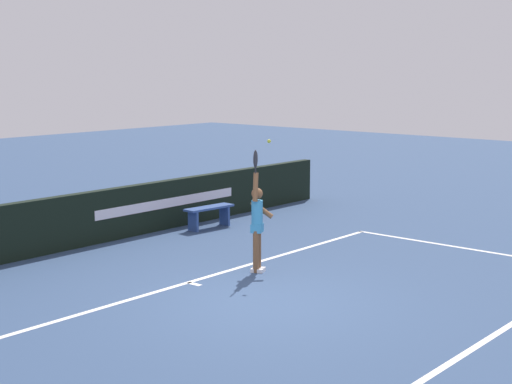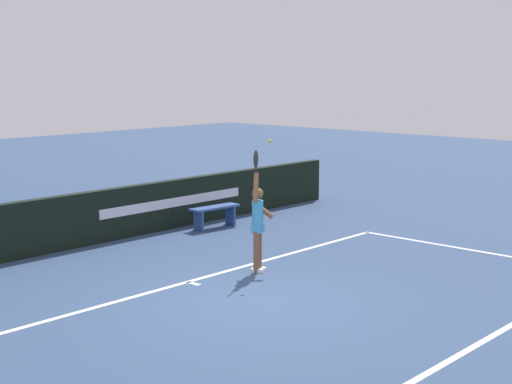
{
  "view_description": "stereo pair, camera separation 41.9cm",
  "coord_description": "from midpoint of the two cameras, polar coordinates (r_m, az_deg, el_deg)",
  "views": [
    {
      "loc": [
        -9.25,
        -7.73,
        3.77
      ],
      "look_at": [
        1.11,
        1.13,
        1.57
      ],
      "focal_mm": 53.67,
      "sensor_mm": 36.0,
      "label": 1
    },
    {
      "loc": [
        -8.97,
        -8.04,
        3.77
      ],
      "look_at": [
        1.11,
        1.13,
        1.57
      ],
      "focal_mm": 53.67,
      "sensor_mm": 36.0,
      "label": 2
    }
  ],
  "objects": [
    {
      "name": "tennis_player",
      "position": [
        14.23,
        0.97,
        -2.25
      ],
      "size": [
        0.51,
        0.45,
        2.33
      ],
      "color": "brown",
      "rests_on": "ground"
    },
    {
      "name": "back_wall",
      "position": [
        16.53,
        -13.26,
        -2.21
      ],
      "size": [
        17.11,
        0.23,
        1.15
      ],
      "color": "black",
      "rests_on": "ground"
    },
    {
      "name": "courtside_bench_near",
      "position": [
        18.28,
        -2.44,
        -1.5
      ],
      "size": [
        1.34,
        0.46,
        0.52
      ],
      "color": "#304C8D",
      "rests_on": "ground"
    },
    {
      "name": "ground_plane",
      "position": [
        12.63,
        1.37,
        -8.2
      ],
      "size": [
        60.0,
        60.0,
        0.0
      ],
      "primitive_type": "plane",
      "color": "navy"
    },
    {
      "name": "tennis_ball",
      "position": [
        14.05,
        1.89,
        3.8
      ],
      "size": [
        0.07,
        0.07,
        0.07
      ],
      "color": "#CCDC39"
    },
    {
      "name": "court_lines",
      "position": [
        12.11,
        4.45,
        -8.98
      ],
      "size": [
        11.45,
        5.4,
        0.0
      ],
      "color": "white",
      "rests_on": "ground"
    }
  ]
}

